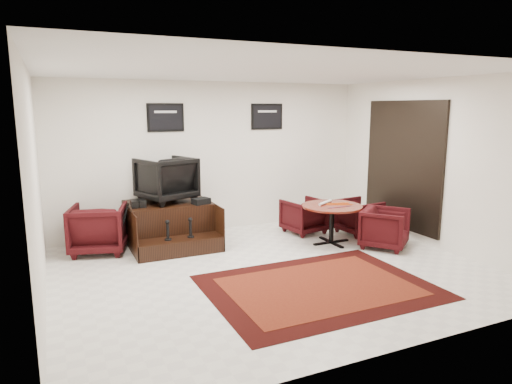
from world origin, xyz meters
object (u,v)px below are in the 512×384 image
Objects in this scene: shine_chair at (166,177)px; table_chair_back at (304,214)px; shine_podium at (170,225)px; meeting_table at (332,210)px; table_chair_corner at (385,226)px; table_chair_window at (359,215)px; armchair_side at (98,226)px.

shine_chair reaches higher than table_chair_back.
meeting_table is at bearing -23.73° from shine_podium.
table_chair_corner is at bearing 109.07° from table_chair_back.
shine_chair reaches higher than meeting_table.
shine_chair is (0.00, 0.15, 0.82)m from shine_podium.
shine_chair is at bearing 153.60° from meeting_table.
shine_chair is 3.60m from table_chair_window.
table_chair_back is (2.48, -0.47, -0.80)m from shine_chair.
table_chair_back is (2.48, -0.33, 0.02)m from shine_podium.
table_chair_window is at bearing 142.70° from table_chair_back.
armchair_side is 3.90m from meeting_table.
meeting_table is 1.46× the size of table_chair_back.
armchair_side reaches higher than table_chair_corner.
meeting_table is 1.40× the size of table_chair_corner.
shine_podium reaches higher than meeting_table.
table_chair_corner reaches higher than meeting_table.
shine_chair is at bearing 90.00° from shine_podium.
table_chair_back is 1.57m from table_chair_corner.
shine_podium is 1.17m from armchair_side.
shine_podium is 2.50m from table_chair_back.
armchair_side is at bearing -15.24° from table_chair_back.
table_chair_window is at bearing 21.77° from meeting_table.
table_chair_corner is (3.23, -1.85, -0.78)m from shine_chair.
shine_chair reaches higher than armchair_side.
shine_podium is at bearing 70.50° from shine_chair.
shine_chair is 2.64m from table_chair_back.
table_chair_window is at bearing 144.90° from shine_chair.
armchair_side is at bearing 178.71° from shine_podium.
table_chair_back is at bearing 56.30° from table_chair_window.
meeting_table is (2.56, -1.12, 0.26)m from shine_podium.
table_chair_window is (3.38, -0.94, -0.80)m from shine_chair.
shine_chair reaches higher than table_chair_corner.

